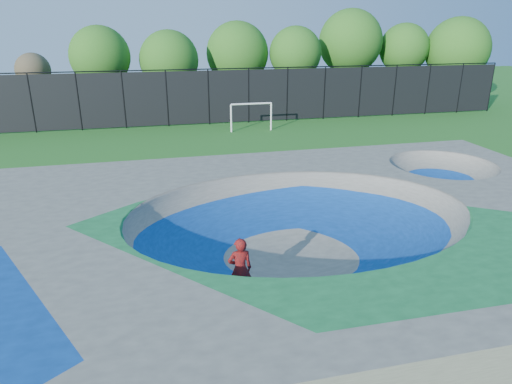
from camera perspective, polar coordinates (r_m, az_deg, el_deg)
ground at (r=15.03m, az=5.34°, el=-7.58°), size 120.00×120.00×0.00m
skate_deck at (r=14.70m, az=5.43°, el=-4.99°), size 22.00×14.00×1.50m
skater at (r=12.21m, az=-2.01°, el=-9.66°), size 0.67×0.45×1.81m
skateboard at (r=12.67m, az=-1.96°, el=-13.11°), size 0.79×0.26×0.05m
soccer_goal at (r=31.91m, az=-0.59°, el=10.01°), size 2.96×0.12×1.95m
fence at (r=34.20m, az=-5.94°, el=11.86°), size 48.09×0.09×4.04m
treeline at (r=39.12m, az=-5.03°, el=17.07°), size 52.20×7.54×8.39m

